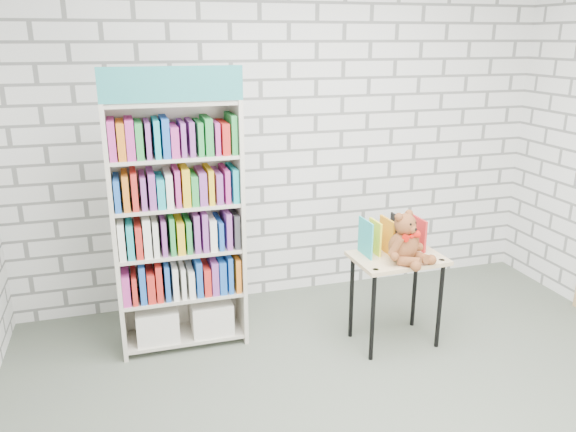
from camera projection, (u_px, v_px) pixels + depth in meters
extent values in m
cube|color=silver|center=(289.00, 134.00, 4.60)|extent=(4.50, 0.02, 2.80)
cube|color=beige|center=(115.00, 235.00, 3.78)|extent=(0.03, 0.34, 1.77)
cube|color=beige|center=(239.00, 223.00, 4.01)|extent=(0.03, 0.34, 1.77)
cube|color=beige|center=(176.00, 222.00, 4.04)|extent=(0.89, 0.02, 1.77)
cube|color=teal|center=(172.00, 84.00, 3.45)|extent=(0.89, 0.02, 0.22)
cube|color=beige|center=(185.00, 334.00, 4.15)|extent=(0.83, 0.32, 0.02)
cube|color=beige|center=(183.00, 293.00, 4.05)|extent=(0.83, 0.32, 0.02)
cube|color=beige|center=(180.00, 250.00, 3.94)|extent=(0.83, 0.32, 0.02)
cube|color=beige|center=(177.00, 204.00, 3.84)|extent=(0.83, 0.32, 0.02)
cube|color=beige|center=(174.00, 156.00, 3.74)|extent=(0.83, 0.32, 0.02)
cube|color=beige|center=(171.00, 102.00, 3.63)|extent=(0.83, 0.32, 0.02)
cube|color=silver|center=(157.00, 322.00, 4.05)|extent=(0.30, 0.28, 0.24)
cube|color=silver|center=(211.00, 315.00, 4.16)|extent=(0.30, 0.28, 0.24)
cube|color=#333338|center=(182.00, 277.00, 4.00)|extent=(0.83, 0.28, 0.24)
cube|color=red|center=(179.00, 233.00, 3.90)|extent=(0.83, 0.28, 0.24)
cube|color=yellow|center=(176.00, 186.00, 3.79)|extent=(0.83, 0.28, 0.24)
cube|color=blue|center=(173.00, 137.00, 3.69)|extent=(0.83, 0.28, 0.24)
cube|color=#D8B381|center=(398.00, 258.00, 3.97)|extent=(0.65, 0.46, 0.03)
cylinder|color=black|center=(373.00, 318.00, 3.84)|extent=(0.03, 0.03, 0.65)
cylinder|color=black|center=(352.00, 297.00, 4.14)|extent=(0.03, 0.03, 0.65)
cylinder|color=black|center=(440.00, 306.00, 4.00)|extent=(0.03, 0.03, 0.65)
cylinder|color=black|center=(415.00, 287.00, 4.31)|extent=(0.03, 0.03, 0.65)
cylinder|color=black|center=(376.00, 270.00, 3.74)|extent=(0.04, 0.04, 0.01)
cylinder|color=black|center=(442.00, 260.00, 3.90)|extent=(0.04, 0.04, 0.01)
cube|color=#28AEB0|center=(365.00, 238.00, 3.95)|extent=(0.02, 0.19, 0.26)
cube|color=#FFF628|center=(376.00, 236.00, 3.98)|extent=(0.02, 0.19, 0.26)
cube|color=orange|center=(386.00, 235.00, 4.00)|extent=(0.02, 0.19, 0.26)
cube|color=black|center=(397.00, 234.00, 4.03)|extent=(0.02, 0.19, 0.26)
cube|color=white|center=(407.00, 232.00, 4.05)|extent=(0.02, 0.19, 0.26)
cube|color=red|center=(418.00, 231.00, 4.08)|extent=(0.02, 0.19, 0.26)
ellipsoid|color=brown|center=(403.00, 246.00, 3.86)|extent=(0.21, 0.18, 0.21)
sphere|color=brown|center=(405.00, 224.00, 3.81)|extent=(0.15, 0.15, 0.15)
sphere|color=brown|center=(399.00, 217.00, 3.76)|extent=(0.06, 0.06, 0.06)
sphere|color=brown|center=(409.00, 214.00, 3.83)|extent=(0.06, 0.06, 0.06)
sphere|color=brown|center=(412.00, 229.00, 3.77)|extent=(0.06, 0.06, 0.06)
sphere|color=black|center=(410.00, 224.00, 3.74)|extent=(0.02, 0.02, 0.02)
sphere|color=black|center=(415.00, 223.00, 3.77)|extent=(0.02, 0.02, 0.02)
sphere|color=black|center=(416.00, 229.00, 3.75)|extent=(0.02, 0.02, 0.02)
cylinder|color=brown|center=(396.00, 246.00, 3.77)|extent=(0.12, 0.08, 0.15)
cylinder|color=brown|center=(415.00, 239.00, 3.90)|extent=(0.10, 0.12, 0.15)
sphere|color=brown|center=(395.00, 256.00, 3.76)|extent=(0.06, 0.06, 0.06)
sphere|color=brown|center=(419.00, 247.00, 3.93)|extent=(0.06, 0.06, 0.06)
cylinder|color=brown|center=(410.00, 261.00, 3.76)|extent=(0.15, 0.16, 0.08)
cylinder|color=brown|center=(420.00, 257.00, 3.84)|extent=(0.08, 0.16, 0.08)
sphere|color=brown|center=(416.00, 266.00, 3.70)|extent=(0.07, 0.07, 0.07)
sphere|color=brown|center=(431.00, 260.00, 3.81)|extent=(0.07, 0.07, 0.07)
cone|color=red|center=(408.00, 237.00, 3.76)|extent=(0.08, 0.08, 0.06)
cone|color=red|center=(415.00, 235.00, 3.81)|extent=(0.08, 0.08, 0.06)
sphere|color=red|center=(412.00, 236.00, 3.78)|extent=(0.03, 0.03, 0.03)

